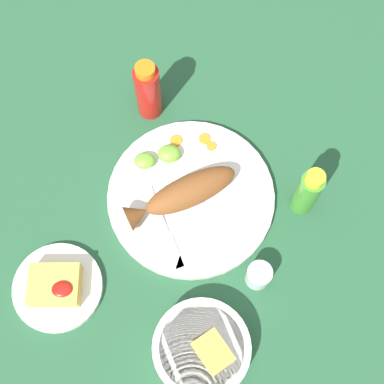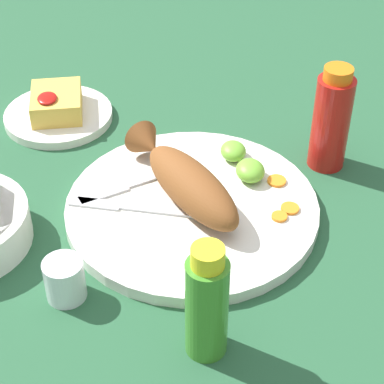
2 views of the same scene
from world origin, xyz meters
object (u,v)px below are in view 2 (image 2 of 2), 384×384
at_px(hot_sauce_bottle_red, 331,120).
at_px(main_plate, 192,208).
at_px(fork_near, 127,207).
at_px(side_plate_fries, 59,116).
at_px(fried_fish, 185,180).
at_px(fork_far, 133,184).
at_px(salt_cup, 65,282).
at_px(hot_sauce_bottle_green, 207,304).

bearing_deg(hot_sauce_bottle_red, main_plate, -67.36).
height_order(fork_near, side_plate_fries, fork_near).
bearing_deg(fork_near, side_plate_fries, -52.02).
bearing_deg(fried_fish, fork_far, -142.23).
bearing_deg(fork_far, salt_cup, 42.08).
bearing_deg(fork_far, fork_near, 55.64).
distance_m(hot_sauce_bottle_red, salt_cup, 0.44).
xyz_separation_m(fried_fish, side_plate_fries, (-0.25, -0.18, -0.04)).
xyz_separation_m(fork_near, salt_cup, (0.13, -0.08, 0.00)).
height_order(fried_fish, salt_cup, fried_fish).
relative_size(main_plate, fried_fish, 1.45).
bearing_deg(fork_near, hot_sauce_bottle_green, 125.46).
bearing_deg(salt_cup, hot_sauce_bottle_green, 57.60).
bearing_deg(side_plate_fries, fork_near, 20.59).
bearing_deg(salt_cup, fork_near, 148.60).
height_order(main_plate, hot_sauce_bottle_green, hot_sauce_bottle_green).
xyz_separation_m(main_plate, fried_fish, (-0.01, -0.01, 0.04)).
height_order(fried_fish, fork_near, fried_fish).
bearing_deg(main_plate, hot_sauce_bottle_green, -3.43).
relative_size(hot_sauce_bottle_green, salt_cup, 2.82).
bearing_deg(hot_sauce_bottle_green, fried_fish, 178.44).
relative_size(fried_fish, salt_cup, 4.44).
height_order(hot_sauce_bottle_green, salt_cup, hot_sauce_bottle_green).
height_order(hot_sauce_bottle_red, hot_sauce_bottle_green, hot_sauce_bottle_red).
xyz_separation_m(main_plate, salt_cup, (0.13, -0.17, 0.01)).
bearing_deg(salt_cup, hot_sauce_bottle_red, 119.80).
height_order(salt_cup, side_plate_fries, salt_cup).
distance_m(fork_near, hot_sauce_bottle_red, 0.32).
distance_m(fork_near, fork_far, 0.05).
bearing_deg(fork_near, salt_cup, 75.98).
relative_size(fork_near, hot_sauce_bottle_red, 1.12).
bearing_deg(main_plate, hot_sauce_bottle_red, 112.64).
relative_size(hot_sauce_bottle_green, side_plate_fries, 0.87).
bearing_deg(salt_cup, fried_fish, 131.80).
xyz_separation_m(fork_far, hot_sauce_bottle_green, (0.28, 0.06, 0.05)).
relative_size(hot_sauce_bottle_red, hot_sauce_bottle_green, 1.06).
distance_m(main_plate, fork_far, 0.09).
distance_m(fork_near, salt_cup, 0.15).
distance_m(main_plate, hot_sauce_bottle_green, 0.24).
xyz_separation_m(fork_near, side_plate_fries, (-0.26, -0.10, -0.01)).
relative_size(fork_near, side_plate_fries, 1.03).
distance_m(hot_sauce_bottle_red, hot_sauce_bottle_green, 0.39).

